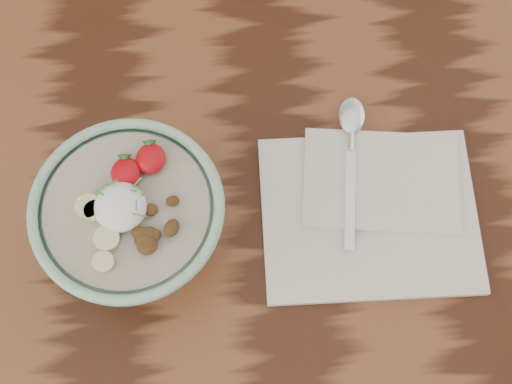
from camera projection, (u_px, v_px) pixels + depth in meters
table at (115, 225)px, 91.26cm from camera, size 160.00×90.00×75.00cm
breakfast_bowl at (133, 221)px, 74.70cm from camera, size 19.75×19.75×13.09cm
napkin at (372, 207)px, 81.59cm from camera, size 25.34×21.58×1.51cm
spoon at (351, 136)px, 83.33cm from camera, size 5.12×19.03×0.99cm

